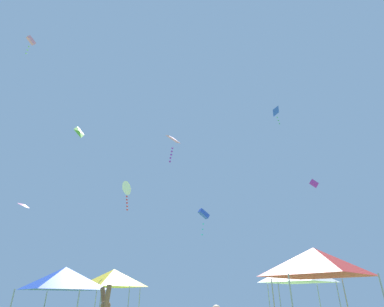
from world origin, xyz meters
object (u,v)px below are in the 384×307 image
Objects in this scene: kite_blue_box at (204,214)px; kite_magenta_diamond at (314,183)px; canopy_tent_blue at (64,278)px; kite_lime_diamond at (80,132)px; canopy_tent_red at (316,262)px; kite_blue_diamond at (276,112)px; kite_pink_delta at (24,205)px; kite_white_delta at (127,189)px; kite_pink_box at (31,41)px; kite_pink_diamond at (173,140)px; canopy_tent_white at (297,272)px; canopy_tent_yellow at (113,278)px.

kite_magenta_diamond reaches higher than kite_blue_box.
kite_lime_diamond reaches higher than canopy_tent_blue.
canopy_tent_red is 1.73× the size of kite_blue_diamond.
kite_pink_delta is (-16.67, -7.85, -0.92)m from kite_blue_box.
kite_blue_diamond is 20.10m from kite_white_delta.
kite_magenta_diamond is 0.82× the size of kite_pink_box.
kite_lime_diamond is 0.42× the size of kite_pink_diamond.
kite_pink_box reaches higher than canopy_tent_red.
canopy_tent_blue is 2.42× the size of kite_lime_diamond.
canopy_tent_blue is 19.10m from kite_lime_diamond.
kite_magenta_diamond is 20.63m from kite_pink_diamond.
kite_blue_box is 14.49m from kite_magenta_diamond.
kite_magenta_diamond is 32.26m from kite_pink_delta.
kite_pink_diamond is (-8.23, 2.78, 10.99)m from canopy_tent_white.
canopy_tent_red is 3.21× the size of kite_magenta_diamond.
kite_pink_diamond is at bearing 161.33° from canopy_tent_white.
kite_white_delta is (-0.55, 10.05, 7.54)m from canopy_tent_blue.
kite_magenta_diamond is 27.99m from kite_lime_diamond.
kite_blue_box is 2.38× the size of kite_lime_diamond.
kite_magenta_diamond is at bearing 48.17° from canopy_tent_blue.
kite_lime_diamond is (4.64, -1.30, 6.98)m from kite_pink_delta.
kite_blue_diamond is 14.80m from kite_blue_box.
kite_white_delta is at bearing 101.17° from canopy_tent_yellow.
kite_blue_diamond is 1.52× the size of kite_pink_box.
kite_blue_box is (-8.81, 4.11, -11.16)m from kite_blue_diamond.
kite_magenta_diamond is at bearing 38.00° from kite_pink_diamond.
kite_white_delta is 5.72m from kite_pink_diamond.
kite_lime_diamond is at bearing -166.41° from kite_blue_diamond.
kite_white_delta is at bearing -14.08° from kite_pink_delta.
kite_magenta_diamond is at bearing 67.70° from canopy_tent_red.
canopy_tent_white is 2.72× the size of kite_pink_box.
kite_pink_box reaches higher than canopy_tent_yellow.
kite_pink_diamond reaches higher than kite_pink_delta.
canopy_tent_blue is 31.78m from kite_magenta_diamond.
kite_magenta_diamond is (9.14, 22.30, 11.54)m from canopy_tent_red.
kite_magenta_diamond is 0.44× the size of kite_white_delta.
kite_blue_diamond is at bearing 73.12° from canopy_tent_white.
kite_blue_box is (-4.67, 20.90, 7.41)m from canopy_tent_red.
kite_pink_diamond is (-11.25, -7.19, -7.50)m from kite_blue_diamond.
canopy_tent_blue is 10.48m from canopy_tent_red.
canopy_tent_blue is at bearing -109.98° from kite_pink_diamond.
canopy_tent_blue is at bearing -91.34° from canopy_tent_yellow.
kite_white_delta reaches higher than canopy_tent_red.
kite_pink_box is at bearing -142.74° from kite_blue_diamond.
kite_magenta_diamond is 0.92× the size of kite_lime_diamond.
kite_lime_diamond is (-25.85, -10.55, 1.93)m from kite_magenta_diamond.
canopy_tent_blue is at bearing -9.15° from kite_pink_box.
canopy_tent_yellow is 25.65m from kite_blue_diamond.
kite_pink_delta is 15.15m from kite_pink_box.
canopy_tent_yellow is at bearing -145.64° from kite_blue_diamond.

